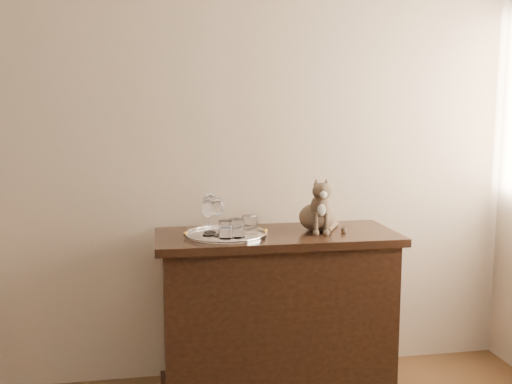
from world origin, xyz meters
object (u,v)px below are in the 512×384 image
at_px(tray, 226,235).
at_px(wine_glass_a, 210,213).
at_px(wine_glass_d, 218,217).
at_px(cat, 317,204).
at_px(sideboard, 276,315).
at_px(tumbler_a, 237,228).
at_px(wine_glass_c, 208,218).
at_px(tumbler_c, 250,225).
at_px(tumbler_b, 226,230).

distance_m(tray, wine_glass_a, 0.14).
bearing_deg(tray, wine_glass_a, 142.67).
relative_size(wine_glass_d, cat, 0.66).
bearing_deg(sideboard, tumbler_a, -154.79).
bearing_deg(tray, cat, 5.79).
relative_size(wine_glass_a, wine_glass_c, 1.14).
bearing_deg(wine_glass_a, cat, -0.83).
height_order(tray, tumbler_c, tumbler_c).
xyz_separation_m(wine_glass_c, tumbler_a, (0.13, -0.08, -0.04)).
height_order(sideboard, tray, tray).
height_order(tumbler_a, tumbler_b, tumbler_a).
bearing_deg(wine_glass_c, cat, 4.80).
distance_m(tumbler_a, tumbler_c, 0.11).
height_order(wine_glass_c, cat, cat).
distance_m(tray, wine_glass_c, 0.13).
xyz_separation_m(sideboard, cat, (0.21, 0.02, 0.56)).
xyz_separation_m(wine_glass_a, cat, (0.54, -0.01, 0.03)).
distance_m(sideboard, tumbler_a, 0.53).
distance_m(wine_glass_c, wine_glass_d, 0.05).
xyz_separation_m(tumbler_c, cat, (0.35, 0.05, 0.09)).
xyz_separation_m(wine_glass_c, cat, (0.56, 0.05, 0.05)).
bearing_deg(tumbler_a, tray, 117.81).
xyz_separation_m(tray, tumbler_a, (0.04, -0.08, 0.05)).
bearing_deg(tumbler_c, tumbler_a, -135.84).
height_order(wine_glass_c, tumbler_b, wine_glass_c).
xyz_separation_m(wine_glass_a, tumbler_a, (0.11, -0.13, -0.05)).
bearing_deg(tumbler_b, wine_glass_d, 113.41).
xyz_separation_m(sideboard, wine_glass_a, (-0.33, 0.03, 0.53)).
relative_size(tumbler_a, cat, 0.31).
bearing_deg(tumbler_c, tray, 178.66).
relative_size(sideboard, tumbler_a, 13.70).
relative_size(sideboard, wine_glass_a, 6.12).
distance_m(wine_glass_a, wine_glass_d, 0.08).
relative_size(wine_glass_d, tumbler_c, 2.07).
distance_m(sideboard, cat, 0.60).
relative_size(sideboard, tray, 3.00).
bearing_deg(wine_glass_d, wine_glass_a, 114.73).
xyz_separation_m(wine_glass_c, wine_glass_d, (0.05, -0.02, 0.01)).
relative_size(wine_glass_d, tumbler_b, 2.18).
bearing_deg(tray, tumbler_a, -62.19).
relative_size(tray, wine_glass_a, 2.04).
height_order(wine_glass_d, cat, cat).
distance_m(sideboard, tumbler_b, 0.56).
height_order(wine_glass_c, tumbler_a, wine_glass_c).
relative_size(tray, wine_glass_c, 2.32).
bearing_deg(tumbler_a, sideboard, 25.21).
height_order(wine_glass_d, tumbler_b, wine_glass_d).
bearing_deg(sideboard, wine_glass_a, 174.86).
bearing_deg(wine_glass_a, tumbler_a, -49.41).
bearing_deg(wine_glass_c, tray, -0.53).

